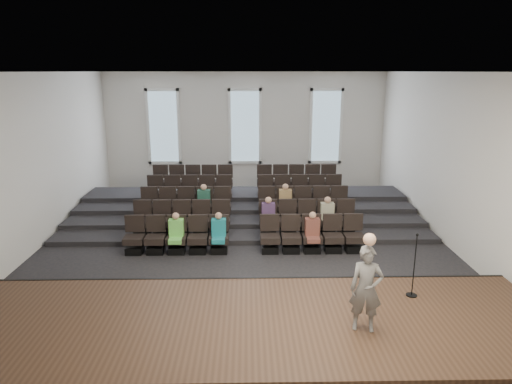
# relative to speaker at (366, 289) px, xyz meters

# --- Properties ---
(ground) EXTENTS (14.00, 14.00, 0.00)m
(ground) POSITION_rel_speaker_xyz_m (-2.18, 5.46, -1.29)
(ground) COLOR black
(ground) RESTS_ON ground
(ceiling) EXTENTS (12.00, 14.00, 0.02)m
(ceiling) POSITION_rel_speaker_xyz_m (-2.18, 5.46, 3.72)
(ceiling) COLOR white
(ceiling) RESTS_ON ground
(wall_back) EXTENTS (12.00, 0.04, 5.00)m
(wall_back) POSITION_rel_speaker_xyz_m (-2.18, 12.48, 1.21)
(wall_back) COLOR silver
(wall_back) RESTS_ON ground
(wall_front) EXTENTS (12.00, 0.04, 5.00)m
(wall_front) POSITION_rel_speaker_xyz_m (-2.18, -1.56, 1.21)
(wall_front) COLOR silver
(wall_front) RESTS_ON ground
(wall_left) EXTENTS (0.04, 14.00, 5.00)m
(wall_left) POSITION_rel_speaker_xyz_m (-8.20, 5.46, 1.21)
(wall_left) COLOR silver
(wall_left) RESTS_ON ground
(wall_right) EXTENTS (0.04, 14.00, 5.00)m
(wall_right) POSITION_rel_speaker_xyz_m (3.84, 5.46, 1.21)
(wall_right) COLOR silver
(wall_right) RESTS_ON ground
(stage) EXTENTS (11.80, 3.60, 0.50)m
(stage) POSITION_rel_speaker_xyz_m (-2.18, 0.36, -1.04)
(stage) COLOR #412B1C
(stage) RESTS_ON ground
(stage_lip) EXTENTS (11.80, 0.06, 0.52)m
(stage_lip) POSITION_rel_speaker_xyz_m (-2.18, 2.13, -1.04)
(stage_lip) COLOR black
(stage_lip) RESTS_ON ground
(risers) EXTENTS (11.80, 4.80, 0.60)m
(risers) POSITION_rel_speaker_xyz_m (-2.18, 8.63, -1.10)
(risers) COLOR black
(risers) RESTS_ON ground
(seating_rows) EXTENTS (6.80, 4.70, 1.67)m
(seating_rows) POSITION_rel_speaker_xyz_m (-2.18, 7.00, -0.61)
(seating_rows) COLOR black
(seating_rows) RESTS_ON ground
(windows) EXTENTS (8.44, 0.10, 3.24)m
(windows) POSITION_rel_speaker_xyz_m (-2.18, 12.41, 1.41)
(windows) COLOR white
(windows) RESTS_ON wall_back
(audience) EXTENTS (4.85, 2.64, 1.10)m
(audience) POSITION_rel_speaker_xyz_m (-1.82, 5.76, -0.48)
(audience) COLOR #6FD555
(audience) RESTS_ON seating_rows
(speaker) EXTENTS (0.64, 0.49, 1.58)m
(speaker) POSITION_rel_speaker_xyz_m (0.00, 0.00, 0.00)
(speaker) COLOR #605D5B
(speaker) RESTS_ON stage
(mic_stand) EXTENTS (0.23, 0.23, 1.38)m
(mic_stand) POSITION_rel_speaker_xyz_m (1.31, 1.24, -0.38)
(mic_stand) COLOR black
(mic_stand) RESTS_ON stage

